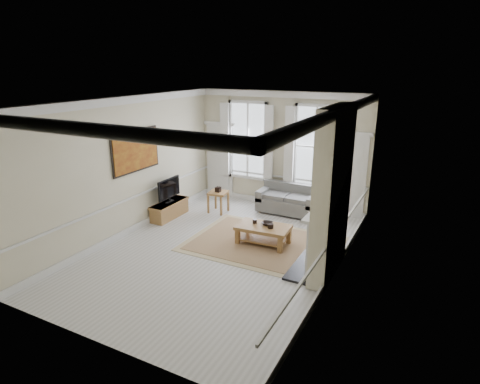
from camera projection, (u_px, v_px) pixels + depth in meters
The scene contains 23 objects.
floor at pixel (220, 251), 9.20m from camera, with size 7.20×7.20×0.00m, color #B7B5AD.
ceiling at pixel (218, 100), 8.16m from camera, with size 7.20×7.20×0.00m, color white.
back_wall at pixel (281, 150), 11.73m from camera, with size 5.20×5.20×0.00m, color beige.
left_wall at pixel (127, 167), 9.81m from camera, with size 7.20×7.20×0.00m, color beige.
right_wall at pixel (339, 198), 7.55m from camera, with size 7.20×7.20×0.00m, color beige.
window_left at pixel (248, 141), 12.08m from camera, with size 1.26×0.20×2.20m, color #B2BCC6, non-canonical shape.
window_right at pixel (315, 147), 11.17m from camera, with size 1.26×0.20×2.20m, color #B2BCC6, non-canonical shape.
door_left at pixel (220, 161), 12.76m from camera, with size 0.90×0.08×2.30m, color silver.
door_right at pixel (349, 177), 10.97m from camera, with size 0.90×0.08×2.30m, color silver.
painting at pixel (136, 151), 9.94m from camera, with size 0.05×1.66×1.06m, color #AA781D.
chimney_breast at pixel (332, 194), 7.79m from camera, with size 0.35×1.70×3.38m, color beige.
hearth at pixel (307, 266), 8.49m from camera, with size 0.55×1.50×0.05m, color black.
fireplace at pixel (318, 237), 8.19m from camera, with size 0.21×1.45×1.33m.
mirror at pixel (323, 175), 7.78m from camera, with size 0.06×1.26×1.06m, color gold.
sofa at pixel (289, 201), 11.52m from camera, with size 1.71×0.83×0.83m.
side_table at pixel (218, 195), 11.50m from camera, with size 0.58×0.58×0.62m.
rug at pixel (263, 243), 9.58m from camera, with size 3.50×2.60×0.02m, color #9B7650.
coffee_table at pixel (263, 229), 9.47m from camera, with size 1.29×0.80×0.47m.
ceramic_pot_a at pixel (255, 221), 9.58m from camera, with size 0.10×0.10×0.10m, color black.
ceramic_pot_b at pixel (270, 226), 9.30m from camera, with size 0.14×0.14×0.10m, color black.
bowl at pixel (267, 224), 9.49m from camera, with size 0.26×0.26×0.06m, color black.
tv_stand at pixel (170, 210), 11.19m from camera, with size 0.41×1.26×0.45m, color brown.
tv at pixel (169, 189), 10.99m from camera, with size 0.08×0.90×0.68m.
Camera 1 is at (4.21, -7.22, 4.11)m, focal length 30.00 mm.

